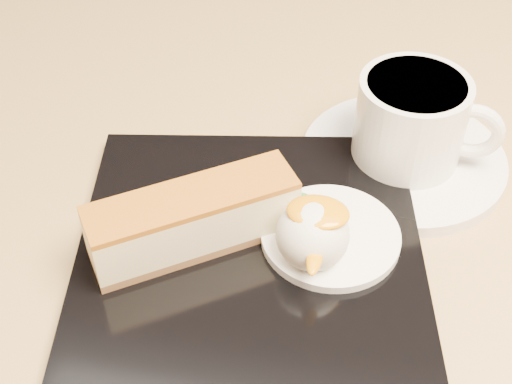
% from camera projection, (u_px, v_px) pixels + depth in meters
% --- Properties ---
extents(dessert_plate, '(0.26, 0.26, 0.01)m').
position_uv_depth(dessert_plate, '(250.00, 251.00, 0.46)').
color(dessert_plate, black).
rests_on(dessert_plate, table).
extents(cheesecake, '(0.13, 0.10, 0.04)m').
position_uv_depth(cheesecake, '(193.00, 219.00, 0.44)').
color(cheesecake, brown).
rests_on(cheesecake, dessert_plate).
extents(cream_smear, '(0.09, 0.09, 0.01)m').
position_uv_depth(cream_smear, '(331.00, 236.00, 0.46)').
color(cream_smear, white).
rests_on(cream_smear, dessert_plate).
extents(ice_cream_scoop, '(0.05, 0.05, 0.05)m').
position_uv_depth(ice_cream_scoop, '(313.00, 235.00, 0.43)').
color(ice_cream_scoop, white).
rests_on(ice_cream_scoop, cream_smear).
extents(mango_sauce, '(0.04, 0.03, 0.01)m').
position_uv_depth(mango_sauce, '(318.00, 212.00, 0.42)').
color(mango_sauce, orange).
rests_on(mango_sauce, ice_cream_scoop).
extents(mint_sprig, '(0.03, 0.02, 0.00)m').
position_uv_depth(mint_sprig, '(292.00, 199.00, 0.48)').
color(mint_sprig, '#2C8833').
rests_on(mint_sprig, cream_smear).
extents(saucer, '(0.15, 0.15, 0.01)m').
position_uv_depth(saucer, '(403.00, 159.00, 0.53)').
color(saucer, white).
rests_on(saucer, table).
extents(coffee_cup, '(0.10, 0.08, 0.06)m').
position_uv_depth(coffee_cup, '(413.00, 119.00, 0.50)').
color(coffee_cup, white).
rests_on(coffee_cup, saucer).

